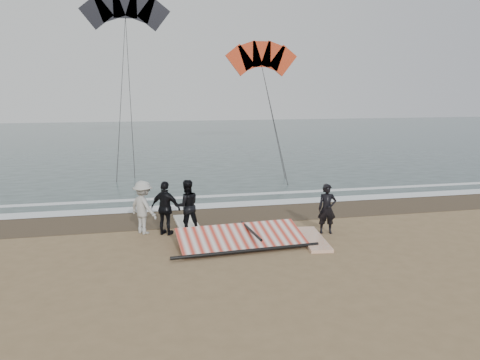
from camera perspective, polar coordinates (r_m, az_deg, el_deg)
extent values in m
plane|color=#8C704C|center=(13.49, 2.20, -9.08)|extent=(120.00, 120.00, 0.00)
cube|color=#233838|center=(45.60, -8.43, 4.97)|extent=(120.00, 54.00, 0.02)
cube|color=#4C3D2B|center=(17.68, -1.51, -4.20)|extent=(120.00, 2.80, 0.01)
cube|color=white|center=(19.00, -2.32, -3.07)|extent=(120.00, 0.90, 0.01)
cube|color=white|center=(20.63, -3.17, -1.96)|extent=(120.00, 0.45, 0.01)
imported|color=black|center=(15.47, 10.56, -3.47)|extent=(0.66, 0.49, 1.64)
cube|color=white|center=(14.86, 8.85, -7.11)|extent=(0.96, 2.44, 0.09)
cube|color=white|center=(16.13, -6.35, -5.57)|extent=(0.81, 2.66, 0.11)
imported|color=black|center=(15.48, -6.50, -3.14)|extent=(0.93, 0.77, 1.74)
imported|color=black|center=(15.23, -9.05, -3.41)|extent=(1.10, 0.91, 1.76)
imported|color=#B9B9B4|center=(15.50, -11.70, -3.28)|extent=(1.20, 1.29, 1.74)
cube|color=black|center=(14.71, -1.12, -7.15)|extent=(2.64, 0.79, 0.10)
cube|color=red|center=(14.12, 0.16, -6.87)|extent=(3.89, 1.71, 0.40)
cylinder|color=black|center=(13.46, 0.90, -8.62)|extent=(4.40, 0.39, 0.10)
cylinder|color=black|center=(14.14, 1.36, -6.21)|extent=(0.21, 1.90, 0.08)
cylinder|color=#262626|center=(31.34, 3.79, 8.54)|extent=(0.04, 0.04, 15.68)
cylinder|color=#262626|center=(30.51, 3.86, 8.47)|extent=(0.04, 0.04, 17.20)
cylinder|color=#262626|center=(32.04, -14.19, 11.71)|extent=(0.04, 0.04, 19.22)
cylinder|color=#262626|center=(32.55, -13.36, 11.73)|extent=(0.04, 0.04, 18.36)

